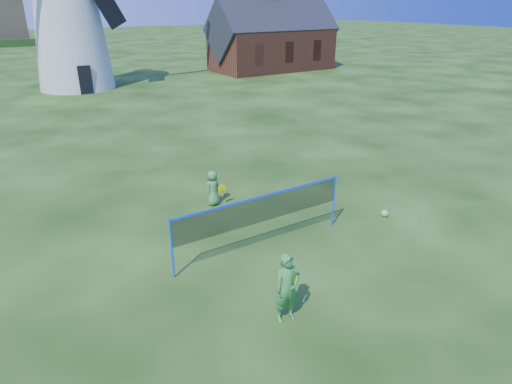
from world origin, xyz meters
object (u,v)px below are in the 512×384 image
object	(u,v)px
windmill	(66,8)
player_boy	(213,188)
play_ball	(385,213)
player_girl	(287,288)
chapel	(272,40)
badminton_net	(262,210)

from	to	relation	value
windmill	player_boy	xyz separation A→B (m)	(-1.09, -23.92, -5.06)
play_ball	player_girl	bearing A→B (deg)	-157.47
player_girl	play_ball	bearing A→B (deg)	28.32
chapel	player_girl	xyz separation A→B (m)	(-20.25, -29.99, -1.97)
chapel	player_girl	bearing A→B (deg)	-124.03
chapel	player_girl	world-z (taller)	chapel
windmill	player_boy	bearing A→B (deg)	-92.62
windmill	player_boy	distance (m)	24.47
player_boy	play_ball	size ratio (longest dim) A/B	5.27
badminton_net	play_ball	xyz separation A→B (m)	(4.24, -0.44, -1.03)
badminton_net	player_girl	xyz separation A→B (m)	(-1.13, -2.67, -0.37)
badminton_net	player_girl	distance (m)	2.92
player_girl	player_boy	xyz separation A→B (m)	(1.35, 5.84, -0.19)
chapel	badminton_net	distance (m)	33.39
windmill	player_boy	size ratio (longest dim) A/B	14.23
player_girl	chapel	bearing A→B (deg)	61.76
badminton_net	chapel	bearing A→B (deg)	55.01
badminton_net	player_boy	size ratio (longest dim) A/B	4.35
player_boy	play_ball	bearing A→B (deg)	121.43
windmill	player_girl	xyz separation A→B (m)	(-2.44, -29.76, -4.86)
chapel	player_boy	xyz separation A→B (m)	(-18.90, -24.15, -2.16)
chapel	badminton_net	size ratio (longest dim) A/B	2.28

